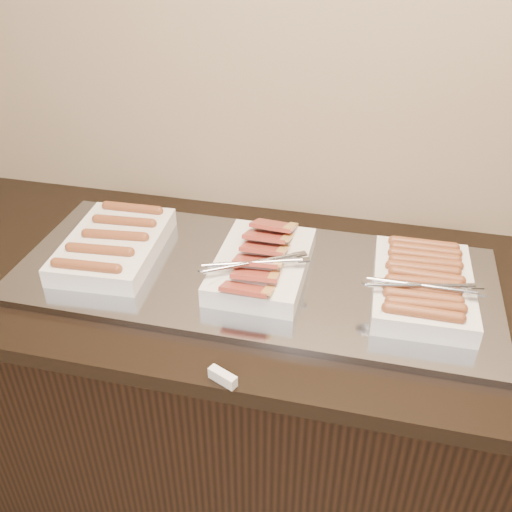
{
  "coord_description": "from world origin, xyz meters",
  "views": [
    {
      "loc": [
        0.26,
        0.99,
        1.75
      ],
      "look_at": [
        -0.02,
        2.13,
        0.97
      ],
      "focal_mm": 40.0,
      "sensor_mm": 36.0,
      "label": 1
    }
  ],
  "objects_px": {
    "dish_left": "(114,244)",
    "dish_right": "(423,284)",
    "counter": "(261,402)",
    "warming_tray": "(253,275)",
    "dish_center": "(261,264)"
  },
  "relations": [
    {
      "from": "counter",
      "to": "dish_right",
      "type": "height_order",
      "value": "dish_right"
    },
    {
      "from": "warming_tray",
      "to": "dish_left",
      "type": "relative_size",
      "value": 3.29
    },
    {
      "from": "counter",
      "to": "dish_left",
      "type": "height_order",
      "value": "dish_left"
    },
    {
      "from": "dish_left",
      "to": "dish_right",
      "type": "height_order",
      "value": "dish_right"
    },
    {
      "from": "dish_center",
      "to": "dish_right",
      "type": "bearing_deg",
      "value": 0.3
    },
    {
      "from": "counter",
      "to": "dish_center",
      "type": "height_order",
      "value": "dish_center"
    },
    {
      "from": "counter",
      "to": "warming_tray",
      "type": "distance_m",
      "value": 0.46
    },
    {
      "from": "counter",
      "to": "warming_tray",
      "type": "bearing_deg",
      "value": 180.0
    },
    {
      "from": "dish_left",
      "to": "dish_right",
      "type": "xyz_separation_m",
      "value": [
        0.79,
        -0.0,
        0.01
      ]
    },
    {
      "from": "dish_center",
      "to": "dish_left",
      "type": "bearing_deg",
      "value": 179.51
    },
    {
      "from": "dish_center",
      "to": "dish_right",
      "type": "distance_m",
      "value": 0.39
    },
    {
      "from": "dish_left",
      "to": "dish_center",
      "type": "bearing_deg",
      "value": -4.3
    },
    {
      "from": "counter",
      "to": "warming_tray",
      "type": "height_order",
      "value": "warming_tray"
    },
    {
      "from": "dish_left",
      "to": "dish_center",
      "type": "relative_size",
      "value": 1.03
    },
    {
      "from": "dish_center",
      "to": "dish_right",
      "type": "relative_size",
      "value": 1.02
    }
  ]
}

